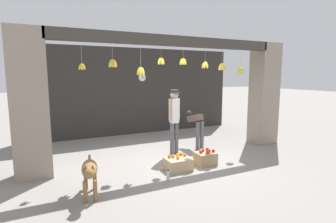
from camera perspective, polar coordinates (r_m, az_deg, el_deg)
The scene contains 12 objects.
ground_plane at distance 6.72m, azimuth 1.81°, elevation -10.32°, with size 60.00×60.00×0.00m, color gray.
shop_back_wall at distance 9.39m, azimuth -7.40°, elevation 4.34°, with size 7.68×0.12×3.04m, color #2D2B28.
shop_pillar_left at distance 5.98m, azimuth -27.85°, elevation 1.38°, with size 0.70×0.60×3.04m, color gray.
shop_pillar_right at distance 8.57m, azimuth 20.15°, elevation 3.56°, with size 0.70×0.60×3.04m, color gray.
storefront_awning at distance 6.54m, azimuth 1.66°, elevation 14.56°, with size 5.78×0.30×0.95m.
dog at distance 4.84m, azimuth -16.70°, elevation -12.28°, with size 0.38×0.98×0.68m.
shopkeeper at distance 6.91m, azimuth 1.38°, elevation -0.99°, with size 0.34×0.29×1.73m.
worker_stooping at distance 7.64m, azimuth 6.11°, elevation -2.79°, with size 0.25×0.79×1.03m.
fruit_crate_oranges at distance 5.98m, azimuth 2.24°, elevation -11.26°, with size 0.56×0.44×0.34m.
fruit_crate_apples at distance 6.36m, azimuth 8.12°, elevation -9.97°, with size 0.45×0.39×0.36m.
water_bottle at distance 5.40m, azimuth 0.02°, elevation -13.76°, with size 0.07×0.07×0.24m.
wall_clock at distance 9.40m, azimuth -5.66°, elevation 7.38°, with size 0.28×0.03×0.28m.
Camera 1 is at (-2.96, -5.65, 2.12)m, focal length 28.00 mm.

